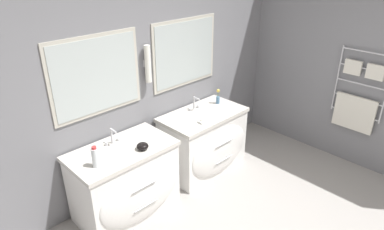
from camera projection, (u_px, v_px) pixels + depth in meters
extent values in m
cube|color=slate|center=(146.00, 78.00, 3.85)|extent=(5.81, 0.06, 2.60)
cube|color=#BCB7A8|center=(96.00, 76.00, 3.35)|extent=(0.99, 0.01, 0.81)
cube|color=#B2BCBA|center=(97.00, 76.00, 3.35)|extent=(0.92, 0.01, 0.74)
cube|color=#BCB7A8|center=(185.00, 53.00, 4.11)|extent=(0.99, 0.01, 0.81)
cube|color=#B2BCBA|center=(186.00, 53.00, 4.10)|extent=(0.92, 0.01, 0.74)
cylinder|color=white|center=(148.00, 64.00, 3.70)|extent=(0.07, 0.07, 0.41)
cube|color=silver|center=(145.00, 63.00, 3.73)|extent=(0.05, 0.02, 0.08)
cube|color=slate|center=(334.00, 61.00, 4.43)|extent=(0.06, 4.18, 2.60)
cylinder|color=silver|center=(337.00, 78.00, 4.39)|extent=(0.02, 0.02, 0.86)
cylinder|color=silver|center=(368.00, 52.00, 4.03)|extent=(0.02, 0.60, 0.02)
cylinder|color=silver|center=(365.00, 69.00, 4.11)|extent=(0.02, 0.60, 0.02)
cylinder|color=silver|center=(361.00, 84.00, 4.20)|extent=(0.02, 0.60, 0.02)
cylinder|color=silver|center=(358.00, 99.00, 4.29)|extent=(0.02, 0.60, 0.02)
cylinder|color=silver|center=(354.00, 114.00, 4.38)|extent=(0.02, 0.60, 0.02)
cube|color=silver|center=(354.00, 113.00, 4.36)|extent=(0.04, 0.50, 0.45)
cube|color=silver|center=(375.00, 72.00, 4.02)|extent=(0.04, 0.20, 0.18)
cube|color=silver|center=(353.00, 67.00, 4.19)|extent=(0.04, 0.20, 0.18)
cube|color=white|center=(125.00, 182.00, 3.63)|extent=(1.04, 0.58, 0.75)
ellipsoid|color=white|center=(141.00, 195.00, 3.45)|extent=(0.96, 0.13, 0.63)
cube|color=beige|center=(121.00, 151.00, 3.46)|extent=(1.07, 0.61, 0.04)
ellipsoid|color=white|center=(123.00, 154.00, 3.46)|extent=(0.39, 0.34, 0.11)
cylinder|color=silver|center=(145.00, 186.00, 3.34)|extent=(0.29, 0.01, 0.01)
cylinder|color=silver|center=(146.00, 205.00, 3.44)|extent=(0.29, 0.01, 0.01)
cube|color=white|center=(203.00, 142.00, 4.39)|extent=(1.04, 0.58, 0.75)
ellipsoid|color=white|center=(220.00, 151.00, 4.20)|extent=(0.96, 0.13, 0.63)
cube|color=beige|center=(203.00, 115.00, 4.22)|extent=(1.07, 0.61, 0.04)
ellipsoid|color=white|center=(205.00, 118.00, 4.21)|extent=(0.39, 0.34, 0.11)
cylinder|color=silver|center=(225.00, 143.00, 4.09)|extent=(0.29, 0.01, 0.01)
cylinder|color=silver|center=(224.00, 160.00, 4.19)|extent=(0.29, 0.01, 0.01)
cylinder|color=silver|center=(112.00, 136.00, 3.52)|extent=(0.02, 0.02, 0.17)
cylinder|color=silver|center=(113.00, 131.00, 3.45)|extent=(0.02, 0.09, 0.02)
cylinder|color=silver|center=(106.00, 144.00, 3.50)|extent=(0.03, 0.03, 0.04)
cylinder|color=silver|center=(118.00, 139.00, 3.59)|extent=(0.03, 0.03, 0.04)
cylinder|color=silver|center=(194.00, 103.00, 4.27)|extent=(0.02, 0.02, 0.17)
cylinder|color=silver|center=(197.00, 98.00, 4.21)|extent=(0.02, 0.09, 0.02)
cylinder|color=silver|center=(190.00, 110.00, 4.26)|extent=(0.03, 0.03, 0.04)
cylinder|color=silver|center=(198.00, 106.00, 4.35)|extent=(0.03, 0.03, 0.04)
cylinder|color=silver|center=(95.00, 158.00, 3.13)|extent=(0.07, 0.07, 0.19)
cylinder|color=red|center=(94.00, 148.00, 3.09)|extent=(0.04, 0.04, 0.02)
ellipsoid|color=black|center=(143.00, 146.00, 3.43)|extent=(0.12, 0.12, 0.07)
cylinder|color=teal|center=(218.00, 100.00, 4.46)|extent=(0.05, 0.05, 0.09)
cylinder|color=#477238|center=(218.00, 94.00, 4.42)|extent=(0.01, 0.01, 0.08)
sphere|color=#E5BF47|center=(218.00, 91.00, 4.40)|extent=(0.04, 0.04, 0.04)
cube|color=white|center=(203.00, 121.00, 3.98)|extent=(0.11, 0.08, 0.02)
ellipsoid|color=#F2E5CC|center=(203.00, 120.00, 3.97)|extent=(0.07, 0.05, 0.02)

